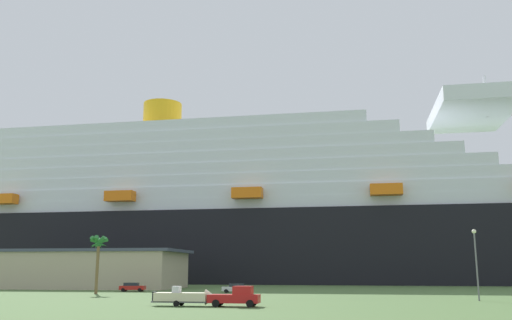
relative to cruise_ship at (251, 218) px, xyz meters
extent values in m
plane|color=#4C6B38|center=(12.98, -49.34, -18.74)|extent=(600.00, 600.00, 0.00)
cube|color=black|center=(2.35, 0.03, -8.89)|extent=(204.06, 33.92, 19.70)
cube|color=white|center=(2.35, 0.03, 2.60)|extent=(179.58, 31.17, 3.28)
cube|color=white|center=(-1.73, 0.01, 5.88)|extent=(174.05, 30.96, 3.28)
cube|color=white|center=(-5.80, -0.01, 9.15)|extent=(162.35, 30.18, 3.28)
cube|color=white|center=(-9.88, -0.03, 12.43)|extent=(151.81, 29.59, 3.28)
cube|color=white|center=(-13.96, -0.04, 15.70)|extent=(144.44, 28.94, 3.28)
cube|color=white|center=(-18.04, -0.06, 18.98)|extent=(138.18, 28.22, 3.28)
cube|color=white|center=(-22.12, -0.08, 22.26)|extent=(129.35, 27.77, 3.28)
cube|color=white|center=(-26.20, -0.10, 25.53)|extent=(120.69, 26.96, 3.28)
cube|color=white|center=(63.53, 0.32, 29.17)|extent=(20.56, 36.37, 4.00)
cylinder|color=yellow|center=(-28.23, -0.11, 31.67)|extent=(11.93, 11.93, 9.00)
cylinder|color=silver|center=(67.60, 0.33, 33.17)|extent=(0.80, 0.80, 12.00)
cube|color=orange|center=(-68.94, -17.45, 4.90)|extent=(8.01, 3.24, 2.80)
cube|color=orange|center=(-33.25, -17.28, 4.90)|extent=(8.01, 3.24, 2.80)
cube|color=orange|center=(2.43, -17.12, 4.90)|extent=(8.01, 3.24, 2.80)
cube|color=orange|center=(38.12, -16.95, 4.90)|extent=(8.01, 3.24, 2.80)
cube|color=#B7A88C|center=(-35.94, -47.09, -15.02)|extent=(59.09, 20.57, 7.43)
cube|color=#3F4759|center=(-35.94, -47.09, -11.01)|extent=(61.45, 21.40, 0.60)
cube|color=red|center=(17.41, -97.20, -17.89)|extent=(5.63, 2.08, 0.90)
cube|color=red|center=(18.42, -97.18, -16.99)|extent=(2.04, 1.87, 0.90)
cube|color=#26333F|center=(19.09, -97.17, -17.08)|extent=(0.12, 1.68, 0.63)
cylinder|color=black|center=(19.35, -96.17, -18.34)|extent=(0.80, 0.29, 0.80)
cylinder|color=black|center=(19.38, -98.17, -18.34)|extent=(0.80, 0.29, 0.80)
cylinder|color=black|center=(15.60, -96.22, -18.34)|extent=(0.80, 0.29, 0.80)
cylinder|color=black|center=(15.63, -98.22, -18.34)|extent=(0.80, 0.29, 0.80)
cube|color=#595960|center=(11.47, -97.28, -18.27)|extent=(6.55, 1.75, 0.16)
cube|color=#595960|center=(15.33, -97.23, -18.27)|extent=(2.14, 0.15, 0.10)
cylinder|color=black|center=(11.16, -96.36, -18.42)|extent=(0.64, 0.23, 0.64)
cylinder|color=black|center=(11.19, -98.21, -18.42)|extent=(0.64, 0.23, 0.64)
cube|color=beige|center=(11.47, -97.28, -17.74)|extent=(5.95, 1.93, 0.90)
cone|color=beige|center=(14.84, -97.23, -17.74)|extent=(1.22, 1.68, 1.66)
cube|color=silver|center=(10.88, -97.29, -16.94)|extent=(0.81, 1.01, 0.70)
cube|color=black|center=(8.31, -97.32, -17.74)|extent=(0.37, 0.51, 1.10)
cylinder|color=brown|center=(-11.78, -71.28, -14.63)|extent=(0.52, 0.52, 8.21)
cone|color=#287233|center=(-11.39, -71.35, -10.43)|extent=(1.16, 2.94, 2.22)
cone|color=#287233|center=(-11.49, -71.02, -10.43)|extent=(2.52, 2.70, 1.83)
cone|color=#287233|center=(-11.87, -70.89, -10.43)|extent=(3.08, 1.34, 1.82)
cone|color=#287233|center=(-12.15, -71.12, -10.43)|extent=(1.81, 2.84, 2.33)
cone|color=#287233|center=(-12.14, -71.47, -10.43)|extent=(1.88, 2.72, 2.47)
cone|color=#287233|center=(-11.80, -71.68, -10.43)|extent=(2.83, 0.81, 2.32)
cone|color=#287233|center=(-11.55, -71.61, -10.43)|extent=(2.83, 2.34, 1.82)
sphere|color=#287233|center=(-11.78, -71.28, -10.53)|extent=(1.10, 1.10, 1.10)
cylinder|color=slate|center=(45.93, -80.67, -14.42)|extent=(0.20, 0.20, 8.62)
sphere|color=#F9F2CC|center=(45.93, -80.67, -9.86)|extent=(0.56, 0.56, 0.56)
cube|color=silver|center=(9.88, -63.15, -18.06)|extent=(4.84, 2.54, 0.70)
cube|color=#1E232D|center=(10.11, -63.12, -17.43)|extent=(2.80, 2.08, 0.55)
cylinder|color=black|center=(8.50, -64.31, -18.41)|extent=(0.68, 0.31, 0.66)
cylinder|color=black|center=(8.24, -62.40, -18.41)|extent=(0.68, 0.31, 0.66)
cylinder|color=black|center=(11.52, -63.90, -18.41)|extent=(0.68, 0.31, 0.66)
cylinder|color=black|center=(11.26, -61.98, -18.41)|extent=(0.68, 0.31, 0.66)
cube|color=red|center=(-9.71, -61.20, -18.06)|extent=(4.78, 2.58, 0.70)
cube|color=#1E232D|center=(-9.93, -61.24, -17.43)|extent=(2.78, 2.07, 0.55)
cylinder|color=black|center=(-8.39, -60.04, -18.41)|extent=(0.69, 0.33, 0.66)
cylinder|color=black|center=(-8.08, -61.87, -18.41)|extent=(0.69, 0.33, 0.66)
cylinder|color=black|center=(-11.34, -60.53, -18.41)|extent=(0.69, 0.33, 0.66)
cylinder|color=black|center=(-11.03, -62.37, -18.41)|extent=(0.69, 0.33, 0.66)
camera|label=1|loc=(31.12, -157.07, -14.69)|focal=38.41mm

